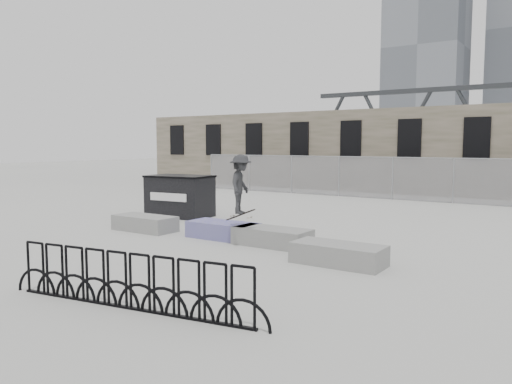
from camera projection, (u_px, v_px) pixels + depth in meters
ground at (237, 242)px, 13.34m from camera, size 120.00×120.00×0.00m
stone_wall at (416, 151)px, 26.54m from camera, size 36.00×2.58×4.50m
chainlink_fence at (392, 178)px, 23.57m from camera, size 22.06×0.06×2.02m
planter_far_left at (145, 222)px, 15.08m from camera, size 2.00×0.90×0.46m
planter_center_left at (223, 229)px, 13.84m from camera, size 2.00×0.90×0.46m
planter_center_right at (272, 236)px, 12.85m from camera, size 2.00×0.90×0.46m
planter_offset at (338, 253)px, 10.82m from camera, size 2.00×0.90×0.46m
dumpster at (180, 196)px, 17.97m from camera, size 2.41×1.62×1.50m
bike_rack at (128, 282)px, 7.87m from camera, size 4.89×0.82×0.90m
skateboarder at (241, 184)px, 12.74m from camera, size 0.86×1.11×1.71m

